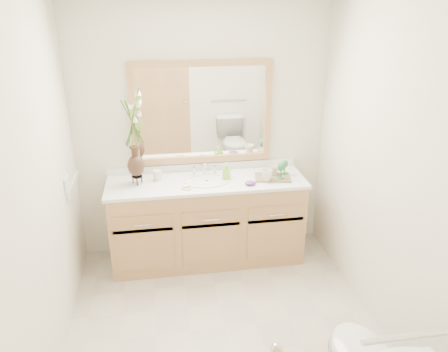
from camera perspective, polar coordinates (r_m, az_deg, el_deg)
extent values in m
plane|color=#C0B4A3|center=(3.63, 0.04, -19.14)|extent=(2.60, 2.60, 0.00)
cube|color=white|center=(4.19, -2.86, 5.57)|extent=(2.40, 0.02, 2.40)
cube|color=white|center=(1.88, 6.77, -17.40)|extent=(2.40, 0.02, 2.40)
cube|color=white|center=(3.04, -22.93, -2.87)|extent=(0.02, 2.60, 2.40)
cube|color=white|center=(3.37, 20.62, -0.09)|extent=(0.02, 2.60, 2.40)
cube|color=tan|center=(4.23, -2.20, -5.98)|extent=(1.80, 0.55, 0.80)
cube|color=white|center=(4.05, -2.29, -0.80)|extent=(1.84, 0.57, 0.03)
ellipsoid|color=white|center=(4.05, -2.24, -1.43)|extent=(0.38, 0.30, 0.12)
cylinder|color=silver|center=(4.17, -2.58, 0.94)|extent=(0.02, 0.02, 0.11)
cylinder|color=silver|center=(4.17, -3.94, 0.66)|extent=(0.02, 0.02, 0.08)
cylinder|color=silver|center=(4.19, -1.21, 0.83)|extent=(0.02, 0.02, 0.08)
cube|color=white|center=(4.12, -2.88, 8.24)|extent=(1.20, 0.01, 0.85)
cube|color=tan|center=(4.02, -3.00, 14.51)|extent=(1.32, 0.04, 0.06)
cube|color=tan|center=(4.24, -2.75, 2.24)|extent=(1.32, 0.04, 0.06)
cube|color=tan|center=(4.09, -11.75, 7.71)|extent=(0.06, 0.04, 0.85)
cube|color=tan|center=(4.22, 5.75, 8.52)|extent=(0.06, 0.04, 0.85)
cube|color=white|center=(3.81, -19.85, -1.04)|extent=(0.02, 0.12, 0.12)
cylinder|color=silver|center=(2.33, 23.98, -18.52)|extent=(0.55, 0.03, 0.03)
cylinder|color=black|center=(4.02, -11.31, -0.06)|extent=(0.10, 0.10, 0.01)
ellipsoid|color=black|center=(3.99, -11.42, 1.33)|extent=(0.15, 0.15, 0.20)
cylinder|color=black|center=(3.94, -11.55, 3.03)|extent=(0.06, 0.06, 0.09)
cylinder|color=#4C7A33|center=(3.88, -11.82, 6.29)|extent=(0.05, 0.05, 0.36)
cylinder|color=beige|center=(4.08, -8.70, 0.08)|extent=(0.07, 0.07, 0.09)
cylinder|color=beige|center=(3.89, -4.84, -1.55)|extent=(0.10, 0.10, 0.01)
cube|color=beige|center=(3.88, -4.85, -1.33)|extent=(0.07, 0.06, 0.02)
imported|color=#79D031|center=(4.06, 0.33, 0.56)|extent=(0.08, 0.08, 0.14)
ellipsoid|color=#63297C|center=(3.95, 3.45, -0.92)|extent=(0.11, 0.08, 0.04)
cube|color=brown|center=(4.11, 6.35, -0.19)|extent=(0.36, 0.27, 0.02)
imported|color=beige|center=(4.01, 5.59, 0.19)|extent=(0.13, 0.13, 0.10)
imported|color=beige|center=(4.15, 6.57, 0.82)|extent=(0.10, 0.09, 0.10)
cylinder|color=#246E35|center=(4.08, 7.41, -0.28)|extent=(0.07, 0.07, 0.01)
cylinder|color=#246E35|center=(4.06, 7.44, 0.37)|extent=(0.01, 0.01, 0.10)
ellipsoid|color=#246E35|center=(4.04, 7.49, 1.21)|extent=(0.07, 0.07, 0.08)
cylinder|color=#246E35|center=(4.19, 7.90, 0.34)|extent=(0.06, 0.06, 0.01)
cylinder|color=#246E35|center=(4.18, 7.94, 0.89)|extent=(0.01, 0.01, 0.09)
ellipsoid|color=#246E35|center=(4.16, 7.97, 1.59)|extent=(0.06, 0.06, 0.07)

